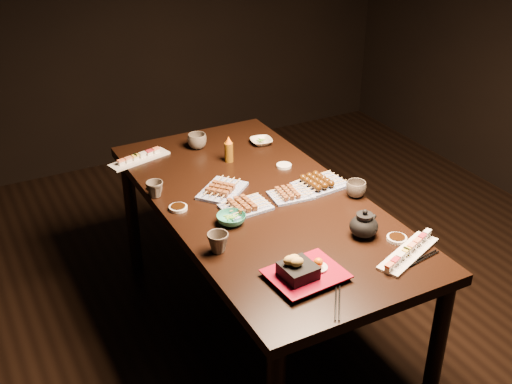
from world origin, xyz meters
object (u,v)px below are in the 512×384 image
at_px(sushi_platter_far, 139,157).
at_px(teacup_near_left, 218,242).
at_px(teacup_mid_right, 356,189).
at_px(condiment_bottle, 229,149).
at_px(yakitori_plate_right, 291,192).
at_px(tempura_tray, 306,267).
at_px(teacup_far_left, 155,189).
at_px(yakitori_plate_left, 222,187).
at_px(sushi_platter_near, 409,250).
at_px(yakitori_plate_center, 246,203).
at_px(edamame_bowl_cream, 261,141).
at_px(dining_table, 261,266).
at_px(edamame_bowl_green, 231,219).
at_px(teacup_far_right, 197,141).
at_px(teapot, 364,223).

height_order(sushi_platter_far, teacup_near_left, teacup_near_left).
relative_size(teacup_mid_right, condiment_bottle, 0.68).
xyz_separation_m(yakitori_plate_right, teacup_mid_right, (0.27, -0.14, 0.01)).
bearing_deg(teacup_mid_right, teacup_near_left, -171.35).
bearing_deg(tempura_tray, teacup_far_left, 103.99).
relative_size(sushi_platter_far, yakitori_plate_right, 1.71).
relative_size(yakitori_plate_left, tempura_tray, 0.83).
bearing_deg(condiment_bottle, sushi_platter_near, -76.63).
relative_size(sushi_platter_far, tempura_tray, 1.16).
relative_size(yakitori_plate_center, edamame_bowl_cream, 1.81).
xyz_separation_m(dining_table, teacup_near_left, (-0.35, -0.29, 0.42)).
bearing_deg(dining_table, teacup_near_left, -148.52).
bearing_deg(tempura_tray, teacup_mid_right, 34.71).
relative_size(tempura_tray, teacup_mid_right, 2.97).
relative_size(teacup_mid_right, teacup_far_left, 1.18).
distance_m(sushi_platter_far, edamame_bowl_green, 0.81).
height_order(yakitori_plate_left, teacup_near_left, teacup_near_left).
xyz_separation_m(dining_table, teacup_far_left, (-0.42, 0.27, 0.41)).
bearing_deg(teacup_near_left, edamame_bowl_cream, 52.29).
distance_m(sushi_platter_far, tempura_tray, 1.31).
bearing_deg(tempura_tray, teacup_near_left, 119.99).
distance_m(teacup_near_left, teacup_mid_right, 0.78).
relative_size(yakitori_plate_left, teacup_near_left, 2.65).
bearing_deg(teacup_far_left, dining_table, -32.30).
relative_size(edamame_bowl_green, teacup_mid_right, 1.34).
height_order(yakitori_plate_center, tempura_tray, tempura_tray).
distance_m(sushi_platter_near, teacup_near_left, 0.77).
xyz_separation_m(dining_table, edamame_bowl_green, (-0.21, -0.12, 0.40)).
xyz_separation_m(sushi_platter_far, teacup_far_left, (-0.06, -0.41, 0.02)).
xyz_separation_m(dining_table, yakitori_plate_left, (-0.13, 0.16, 0.41)).
bearing_deg(sushi_platter_near, teacup_far_right, 82.39).
relative_size(sushi_platter_near, yakitori_plate_center, 1.61).
height_order(sushi_platter_near, teapot, teapot).
distance_m(dining_table, teacup_far_left, 0.65).
distance_m(sushi_platter_far, edamame_bowl_cream, 0.68).
distance_m(sushi_platter_far, teacup_mid_right, 1.15).
distance_m(yakitori_plate_left, teacup_far_right, 0.53).
bearing_deg(edamame_bowl_green, yakitori_plate_center, 36.13).
relative_size(yakitori_plate_center, yakitori_plate_left, 0.91).
bearing_deg(teacup_near_left, yakitori_plate_left, 62.86).
xyz_separation_m(sushi_platter_far, tempura_tray, (0.23, -1.29, 0.03)).
relative_size(sushi_platter_far, yakitori_plate_left, 1.40).
xyz_separation_m(edamame_bowl_cream, teacup_mid_right, (0.11, -0.73, 0.02)).
distance_m(sushi_platter_near, teacup_far_left, 1.20).
relative_size(teapot, condiment_bottle, 1.03).
bearing_deg(dining_table, teacup_far_left, 139.94).
relative_size(teacup_far_left, teapot, 0.56).
relative_size(yakitori_plate_left, teacup_far_right, 2.28).
bearing_deg(yakitori_plate_right, sushi_platter_far, 130.96).
bearing_deg(yakitori_plate_left, yakitori_plate_center, -120.78).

